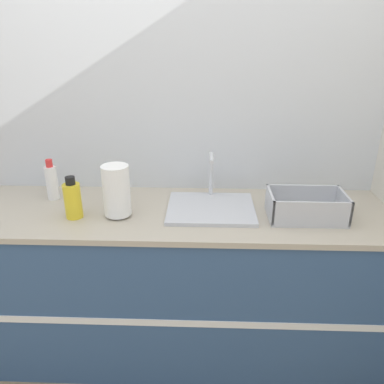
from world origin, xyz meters
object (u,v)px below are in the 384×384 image
object	(u,v)px
paper_towel_roll	(117,191)
dish_rack	(306,209)
sink	(211,206)
bottle_white_spray	(52,182)
bottle_yellow	(73,200)

from	to	relation	value
paper_towel_roll	dish_rack	size ratio (longest dim) A/B	0.71
paper_towel_roll	dish_rack	world-z (taller)	paper_towel_roll
sink	bottle_white_spray	xyz separation A→B (m)	(-0.89, 0.11, 0.08)
bottle_yellow	sink	bearing A→B (deg)	9.30
sink	bottle_yellow	distance (m)	0.71
sink	paper_towel_roll	xyz separation A→B (m)	(-0.48, -0.09, 0.12)
paper_towel_roll	dish_rack	xyz separation A→B (m)	(0.95, 0.01, -0.09)
dish_rack	bottle_white_spray	bearing A→B (deg)	171.92
dish_rack	bottle_white_spray	distance (m)	1.38
paper_towel_roll	bottle_yellow	bearing A→B (deg)	-173.73
sink	bottle_white_spray	size ratio (longest dim) A/B	1.97
paper_towel_roll	dish_rack	bearing A→B (deg)	0.56
paper_towel_roll	bottle_white_spray	bearing A→B (deg)	153.78
sink	bottle_white_spray	world-z (taller)	sink
sink	bottle_yellow	bearing A→B (deg)	-170.70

